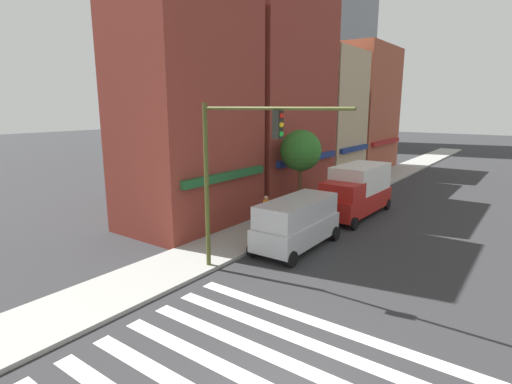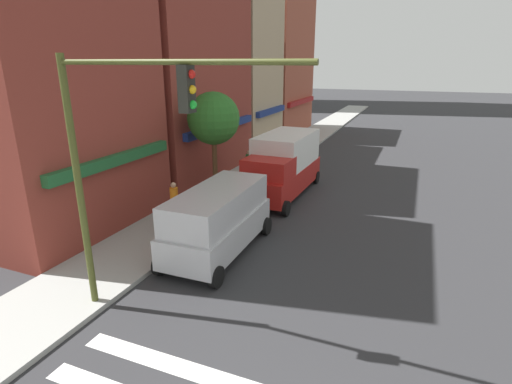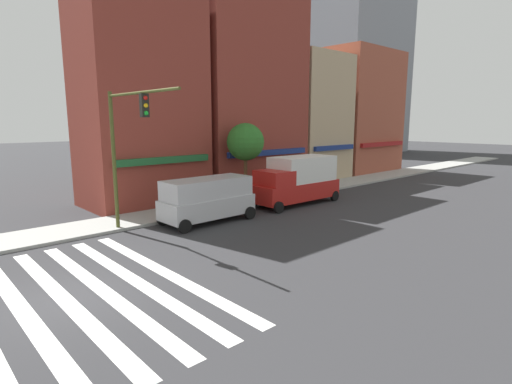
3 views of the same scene
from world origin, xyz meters
TOP-DOWN VIEW (x-y plane):
  - ground_plane at (0.00, 0.00)m, footprint 200.00×200.00m
  - sidewalk_left at (0.00, 7.50)m, footprint 120.00×3.00m
  - crosswalk_stripes at (-0.00, 0.00)m, footprint 7.18×10.80m
  - storefront_row at (20.39, 11.50)m, footprint 32.84×5.30m
  - traffic_signal at (4.52, 4.97)m, footprint 0.32×6.09m
  - van_silver at (8.70, 4.70)m, footprint 5.02×2.22m
  - box_truck_red at (15.74, 4.70)m, footprint 6.26×2.42m
  - pedestrian_orange_vest at (10.02, 7.35)m, footprint 0.32×0.32m
  - pedestrian_white_shirt at (20.48, 7.74)m, footprint 0.32×0.32m
  - pedestrian_green_top at (16.65, 6.96)m, footprint 0.32×0.32m
  - fire_hydrant at (7.70, 6.40)m, footprint 0.24×0.24m
  - street_tree at (13.82, 7.50)m, footprint 2.44×2.44m

SIDE VIEW (x-z plane):
  - ground_plane at x=0.00m, z-range 0.00..0.00m
  - crosswalk_stripes at x=0.00m, z-range 0.00..0.01m
  - sidewalk_left at x=0.00m, z-range 0.00..0.15m
  - fire_hydrant at x=7.70m, z-range 0.19..1.03m
  - pedestrian_orange_vest at x=10.02m, z-range 0.19..1.96m
  - pedestrian_white_shirt at x=20.48m, z-range 0.19..1.96m
  - pedestrian_green_top at x=16.65m, z-range 0.19..1.96m
  - van_silver at x=8.70m, z-range 0.12..2.46m
  - box_truck_red at x=15.74m, z-range 0.07..3.11m
  - street_tree at x=13.82m, z-range 1.41..6.44m
  - traffic_signal at x=4.52m, z-range 1.29..7.92m
  - storefront_row at x=20.39m, z-range -1.01..14.93m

